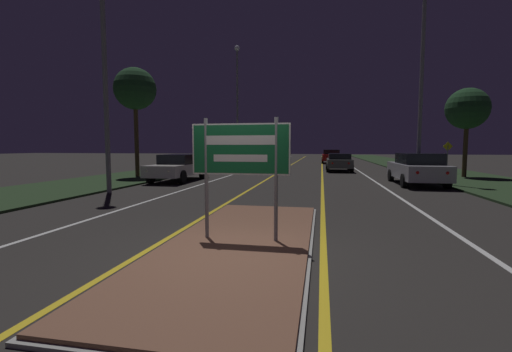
{
  "coord_description": "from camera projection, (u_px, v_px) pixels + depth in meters",
  "views": [
    {
      "loc": [
        1.45,
        -5.39,
        1.8
      ],
      "look_at": [
        0.0,
        2.16,
        1.14
      ],
      "focal_mm": 24.0,
      "sensor_mm": 36.0,
      "label": 1
    }
  ],
  "objects": [
    {
      "name": "verge_left",
      "position": [
        181.0,
        169.0,
        27.05
      ],
      "size": [
        5.0,
        100.0,
        0.08
      ],
      "color": "#23381E",
      "rests_on": "ground_plane"
    },
    {
      "name": "centre_line_yellow_left",
      "position": [
        288.0,
        167.0,
        30.45
      ],
      "size": [
        0.12,
        70.0,
        0.01
      ],
      "color": "gold",
      "rests_on": "ground_plane"
    },
    {
      "name": "streetlight_right_near",
      "position": [
        423.0,
        53.0,
        16.58
      ],
      "size": [
        0.56,
        0.56,
        9.66
      ],
      "color": "gray",
      "rests_on": "ground_plane"
    },
    {
      "name": "roadside_palm_right",
      "position": [
        467.0,
        109.0,
        19.27
      ],
      "size": [
        2.3,
        2.3,
        5.02
      ],
      "color": "#4C3823",
      "rests_on": "verge_right"
    },
    {
      "name": "car_receding_0",
      "position": [
        417.0,
        168.0,
        16.2
      ],
      "size": [
        1.97,
        4.8,
        1.51
      ],
      "color": "#B7B7BC",
      "rests_on": "ground_plane"
    },
    {
      "name": "verge_right",
      "position": [
        440.0,
        172.0,
        23.49
      ],
      "size": [
        5.0,
        100.0,
        0.08
      ],
      "color": "#23381E",
      "rests_on": "ground_plane"
    },
    {
      "name": "edge_line_white_right",
      "position": [
        391.0,
        168.0,
        28.81
      ],
      "size": [
        0.1,
        70.0,
        0.01
      ],
      "color": "silver",
      "rests_on": "ground_plane"
    },
    {
      "name": "lane_line_white_right",
      "position": [
        354.0,
        168.0,
        29.38
      ],
      "size": [
        0.12,
        70.0,
        0.01
      ],
      "color": "silver",
      "rests_on": "ground_plane"
    },
    {
      "name": "streetlight_left_far",
      "position": [
        237.0,
        94.0,
        32.44
      ],
      "size": [
        0.49,
        0.49,
        11.28
      ],
      "color": "gray",
      "rests_on": "ground_plane"
    },
    {
      "name": "car_approaching_1",
      "position": [
        223.0,
        160.0,
        26.67
      ],
      "size": [
        1.94,
        4.65,
        1.49
      ],
      "color": "#B7B7BC",
      "rests_on": "ground_plane"
    },
    {
      "name": "warning_sign",
      "position": [
        447.0,
        154.0,
        22.24
      ],
      "size": [
        0.6,
        0.06,
        2.05
      ],
      "color": "gray",
      "rests_on": "verge_right"
    },
    {
      "name": "lane_line_white_left",
      "position": [
        258.0,
        167.0,
        30.95
      ],
      "size": [
        0.12,
        70.0,
        0.01
      ],
      "color": "silver",
      "rests_on": "ground_plane"
    },
    {
      "name": "edge_line_white_left",
      "position": [
        226.0,
        166.0,
        31.52
      ],
      "size": [
        0.1,
        70.0,
        0.01
      ],
      "color": "silver",
      "rests_on": "ground_plane"
    },
    {
      "name": "roadside_palm_left",
      "position": [
        135.0,
        90.0,
        19.52
      ],
      "size": [
        2.37,
        2.37,
        6.21
      ],
      "color": "#4C3823",
      "rests_on": "verge_left"
    },
    {
      "name": "highway_sign",
      "position": [
        240.0,
        155.0,
        6.21
      ],
      "size": [
        1.82,
        0.07,
        2.23
      ],
      "color": "gray",
      "rests_on": "median_island"
    },
    {
      "name": "car_receding_2",
      "position": [
        331.0,
        156.0,
        37.4
      ],
      "size": [
        2.04,
        4.62,
        1.49
      ],
      "color": "maroon",
      "rests_on": "ground_plane"
    },
    {
      "name": "car_receding_1",
      "position": [
        339.0,
        162.0,
        25.25
      ],
      "size": [
        1.87,
        4.37,
        1.31
      ],
      "color": "#4C514C",
      "rests_on": "ground_plane"
    },
    {
      "name": "centre_line_yellow_right",
      "position": [
        322.0,
        167.0,
        29.88
      ],
      "size": [
        0.12,
        70.0,
        0.01
      ],
      "color": "gold",
      "rests_on": "ground_plane"
    },
    {
      "name": "median_island",
      "position": [
        241.0,
        242.0,
        6.35
      ],
      "size": [
        2.64,
        7.21,
        0.1
      ],
      "color": "#999993",
      "rests_on": "ground_plane"
    },
    {
      "name": "streetlight_left_near",
      "position": [
        103.0,
        27.0,
        12.82
      ],
      "size": [
        0.57,
        0.57,
        9.45
      ],
      "color": "gray",
      "rests_on": "ground_plane"
    },
    {
      "name": "car_approaching_0",
      "position": [
        179.0,
        167.0,
        18.15
      ],
      "size": [
        1.88,
        4.75,
        1.4
      ],
      "color": "silver",
      "rests_on": "ground_plane"
    },
    {
      "name": "ground_plane",
      "position": [
        232.0,
        255.0,
        5.7
      ],
      "size": [
        160.0,
        160.0,
        0.0
      ],
      "primitive_type": "plane",
      "color": "#282623"
    }
  ]
}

